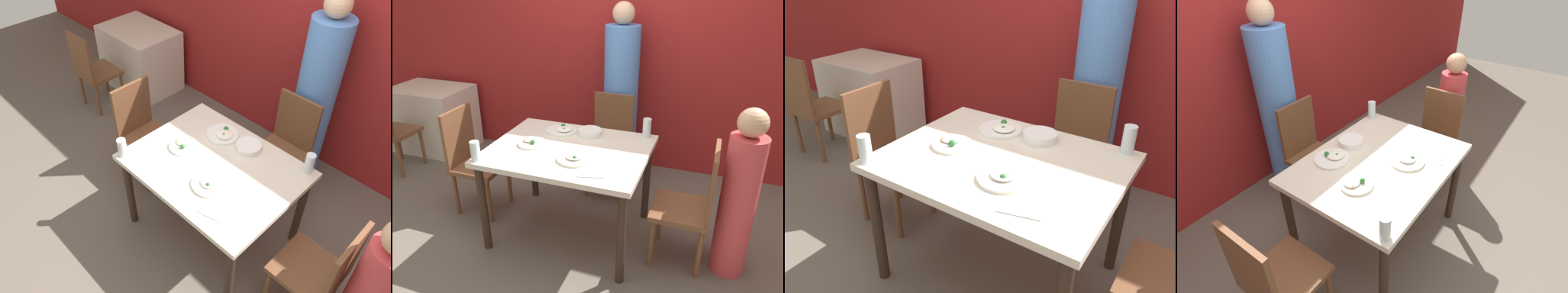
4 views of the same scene
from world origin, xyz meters
TOP-DOWN VIEW (x-y plane):
  - ground_plane at (0.00, 0.00)m, footprint 10.00×10.00m
  - wall_back at (0.00, 1.40)m, footprint 10.00×0.06m
  - dining_table at (0.00, 0.00)m, footprint 1.17×0.92m
  - chair_adult_spot at (0.08, 0.80)m, footprint 0.40×0.40m
  - chair_child_spot at (0.93, -0.02)m, footprint 0.40×0.40m
  - chair_empty_left at (-0.93, 0.06)m, footprint 0.40×0.40m
  - person_adult at (0.08, 1.14)m, footprint 0.33×0.33m
  - person_child at (1.21, -0.02)m, footprint 0.24×0.24m
  - bowl_curry at (0.06, 0.29)m, footprint 0.19×0.19m
  - plate_rice_adult at (-0.29, -0.03)m, footprint 0.22×0.22m
  - plate_rice_child at (0.11, -0.17)m, footprint 0.24×0.24m
  - plate_noodles at (-0.17, 0.27)m, footprint 0.25×0.25m
  - glass_water_tall at (0.50, 0.41)m, footprint 0.07×0.07m
  - glass_water_short at (-0.53, -0.40)m, footprint 0.06×0.06m
  - fork_steel at (0.29, -0.36)m, footprint 0.18×0.06m

SIDE VIEW (x-z plane):
  - ground_plane at x=0.00m, z-range 0.00..0.00m
  - chair_adult_spot at x=0.08m, z-range 0.03..0.95m
  - chair_child_spot at x=0.93m, z-range 0.03..0.95m
  - chair_empty_left at x=-0.93m, z-range 0.03..0.95m
  - person_child at x=1.21m, z-range -0.03..1.19m
  - dining_table at x=0.00m, z-range 0.29..1.04m
  - fork_steel at x=0.29m, z-range 0.75..0.76m
  - plate_rice_adult at x=-0.29m, z-range 0.74..0.80m
  - plate_rice_child at x=0.11m, z-range 0.74..0.80m
  - plate_noodles at x=-0.17m, z-range 0.74..0.80m
  - bowl_curry at x=0.06m, z-range 0.76..0.80m
  - person_adult at x=0.08m, z-range -0.06..1.65m
  - glass_water_short at x=-0.53m, z-range 0.75..0.90m
  - glass_water_tall at x=0.50m, z-range 0.75..0.90m
  - wall_back at x=0.00m, z-range 0.00..2.70m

